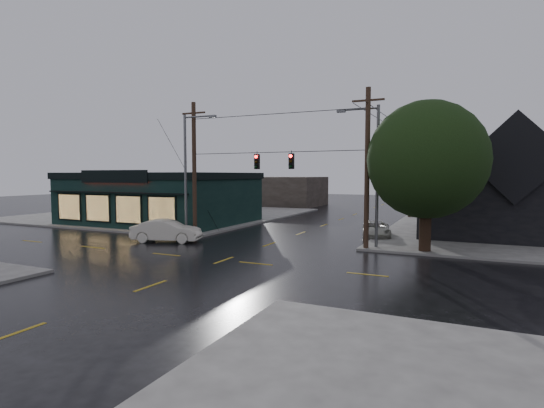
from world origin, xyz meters
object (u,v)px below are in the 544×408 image
at_px(utility_pole_nw, 195,237).
at_px(utility_pole_ne, 366,250).
at_px(corner_tree, 427,160).
at_px(sedan_cream, 167,231).
at_px(suv_silver, 376,229).

relative_size(utility_pole_nw, utility_pole_ne, 1.00).
xyz_separation_m(corner_tree, sedan_cream, (-17.01, -3.16, -4.84)).
bearing_deg(utility_pole_ne, utility_pole_nw, 180.00).
relative_size(corner_tree, sedan_cream, 1.87).
bearing_deg(corner_tree, utility_pole_ne, -171.77).
xyz_separation_m(utility_pole_nw, sedan_cream, (-0.56, -2.66, 0.80)).
distance_m(utility_pole_nw, utility_pole_ne, 13.00).
relative_size(corner_tree, suv_silver, 2.08).
bearing_deg(corner_tree, suv_silver, 126.55).
distance_m(utility_pole_ne, sedan_cream, 13.84).
xyz_separation_m(utility_pole_nw, utility_pole_ne, (13.00, 0.00, 0.00)).
bearing_deg(suv_silver, sedan_cream, -159.55).
height_order(sedan_cream, suv_silver, sedan_cream).
bearing_deg(utility_pole_nw, utility_pole_ne, 0.00).
height_order(corner_tree, suv_silver, corner_tree).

